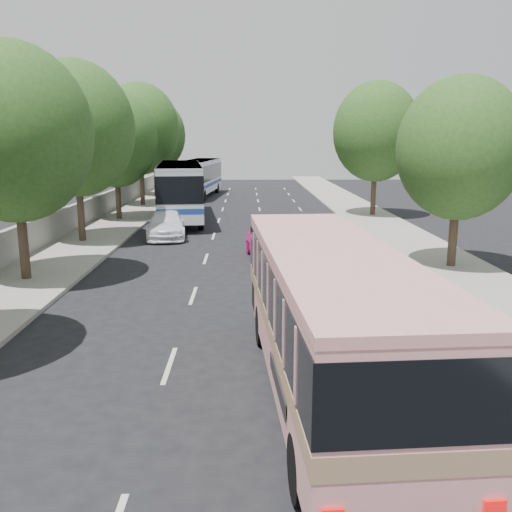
{
  "coord_description": "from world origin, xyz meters",
  "views": [
    {
      "loc": [
        -0.0,
        -14.34,
        5.38
      ],
      "look_at": [
        0.3,
        3.16,
        1.6
      ],
      "focal_mm": 38.0,
      "sensor_mm": 36.0,
      "label": 1
    }
  ],
  "objects_px": {
    "white_pickup": "(166,224)",
    "tour_coach_rear": "(200,175)",
    "pink_taxi": "(269,243)",
    "tour_coach_front": "(180,186)",
    "pink_bus": "(329,305)"
  },
  "relations": [
    {
      "from": "tour_coach_rear",
      "to": "pink_taxi",
      "type": "bearing_deg",
      "value": -73.05
    },
    {
      "from": "pink_bus",
      "to": "tour_coach_front",
      "type": "distance_m",
      "value": 26.75
    },
    {
      "from": "pink_bus",
      "to": "pink_taxi",
      "type": "height_order",
      "value": "pink_bus"
    },
    {
      "from": "pink_bus",
      "to": "white_pickup",
      "type": "height_order",
      "value": "pink_bus"
    },
    {
      "from": "pink_taxi",
      "to": "tour_coach_front",
      "type": "distance_m",
      "value": 13.71
    },
    {
      "from": "pink_taxi",
      "to": "white_pickup",
      "type": "xyz_separation_m",
      "value": [
        -5.5,
        5.71,
        -0.01
      ]
    },
    {
      "from": "white_pickup",
      "to": "pink_taxi",
      "type": "bearing_deg",
      "value": -52.55
    },
    {
      "from": "pink_bus",
      "to": "white_pickup",
      "type": "bearing_deg",
      "value": 104.25
    },
    {
      "from": "pink_taxi",
      "to": "pink_bus",
      "type": "bearing_deg",
      "value": -94.89
    },
    {
      "from": "white_pickup",
      "to": "pink_bus",
      "type": "bearing_deg",
      "value": -78.64
    },
    {
      "from": "white_pickup",
      "to": "tour_coach_front",
      "type": "relative_size",
      "value": 0.39
    },
    {
      "from": "pink_taxi",
      "to": "tour_coach_front",
      "type": "height_order",
      "value": "tour_coach_front"
    },
    {
      "from": "white_pickup",
      "to": "tour_coach_rear",
      "type": "xyz_separation_m",
      "value": [
        -0.0,
        22.16,
        1.35
      ]
    },
    {
      "from": "pink_bus",
      "to": "pink_taxi",
      "type": "distance_m",
      "value": 13.63
    },
    {
      "from": "white_pickup",
      "to": "tour_coach_rear",
      "type": "distance_m",
      "value": 22.2
    }
  ]
}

